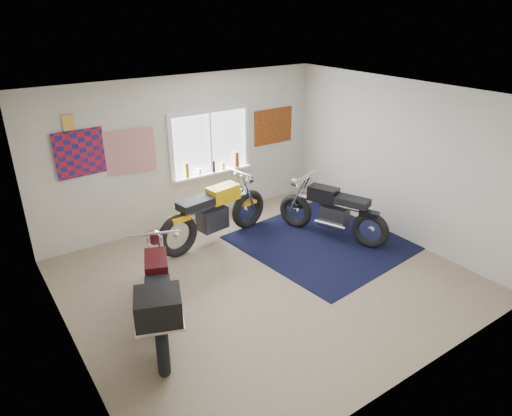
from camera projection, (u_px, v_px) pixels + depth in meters
ground at (266, 279)px, 6.85m from camera, size 5.50×5.50×0.00m
room_shell at (267, 176)px, 6.18m from camera, size 5.50×5.50×5.50m
navy_rug at (322, 242)px, 7.91m from camera, size 2.75×2.84×0.01m
window_assembly at (210, 147)px, 8.40m from camera, size 1.66×0.17×1.26m
oil_bottles at (217, 165)px, 8.54m from camera, size 1.14×0.09×0.30m
flag_display at (68, 122)px, 6.85m from camera, size 1.60×0.10×1.17m
triumph_poster at (273, 126)px, 9.09m from camera, size 0.90×0.03×0.70m
yellow_triumph at (214, 214)px, 7.77m from camera, size 2.26×0.68×1.14m
black_chrome_bike at (332, 213)px, 7.92m from camera, size 0.95×1.97×1.06m
maroon_tourer at (159, 298)px, 5.43m from camera, size 1.13×2.11×1.10m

